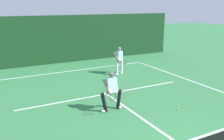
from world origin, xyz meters
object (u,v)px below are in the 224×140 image
(player_far, at_px, (119,59))
(tennis_ball_extra, at_px, (177,109))
(tennis_ball, at_px, (132,93))
(player_near, at_px, (112,90))

(player_far, height_order, tennis_ball_extra, player_far)
(player_far, height_order, tennis_ball, player_far)
(tennis_ball, bearing_deg, player_far, 70.59)
(player_near, xyz_separation_m, tennis_ball_extra, (2.39, -1.22, -0.85))
(tennis_ball_extra, bearing_deg, tennis_ball, 104.08)
(tennis_ball, bearing_deg, player_near, -144.71)
(tennis_ball, bearing_deg, tennis_ball_extra, -75.92)
(player_near, bearing_deg, tennis_ball_extra, 150.66)
(player_far, bearing_deg, tennis_ball, 46.04)
(player_near, height_order, tennis_ball, player_near)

